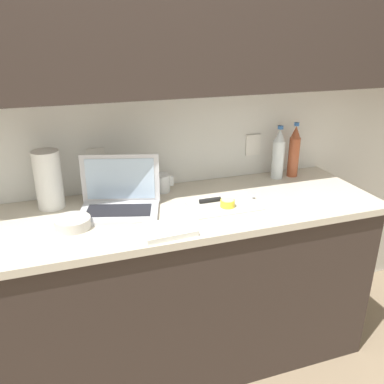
# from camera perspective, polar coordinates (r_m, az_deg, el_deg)

# --- Properties ---
(ground_plane) EXTENTS (12.00, 12.00, 0.00)m
(ground_plane) POSITION_cam_1_polar(r_m,az_deg,el_deg) (2.45, -3.40, -22.19)
(ground_plane) COLOR #847056
(ground_plane) RESTS_ON ground
(wall_back) EXTENTS (5.20, 0.38, 2.60)m
(wall_back) POSITION_cam_1_polar(r_m,az_deg,el_deg) (2.00, -6.47, 17.68)
(wall_back) COLOR white
(wall_back) RESTS_ON ground_plane
(counter_unit) EXTENTS (2.14, 0.65, 0.91)m
(counter_unit) POSITION_cam_1_polar(r_m,az_deg,el_deg) (2.15, -4.18, -13.38)
(counter_unit) COLOR #332823
(counter_unit) RESTS_ON ground_plane
(laptop) EXTENTS (0.42, 0.33, 0.25)m
(laptop) POSITION_cam_1_polar(r_m,az_deg,el_deg) (1.93, -10.13, -0.90)
(laptop) COLOR silver
(laptop) RESTS_ON counter_unit
(cutting_board) EXTENTS (0.33, 0.24, 0.01)m
(cutting_board) POSITION_cam_1_polar(r_m,az_deg,el_deg) (1.98, 4.35, -1.76)
(cutting_board) COLOR silver
(cutting_board) RESTS_ON counter_unit
(knife) EXTENTS (0.29, 0.04, 0.02)m
(knife) POSITION_cam_1_polar(r_m,az_deg,el_deg) (2.00, 3.59, -1.04)
(knife) COLOR silver
(knife) RESTS_ON cutting_board
(lemon_half_cut) EXTENTS (0.07, 0.07, 0.04)m
(lemon_half_cut) POSITION_cam_1_polar(r_m,az_deg,el_deg) (1.94, 5.01, -1.57)
(lemon_half_cut) COLOR yellow
(lemon_half_cut) RESTS_ON cutting_board
(bottle_green_soda) EXTENTS (0.07, 0.07, 0.30)m
(bottle_green_soda) POSITION_cam_1_polar(r_m,az_deg,el_deg) (2.35, 12.02, 5.19)
(bottle_green_soda) COLOR silver
(bottle_green_soda) RESTS_ON counter_unit
(bottle_oil_tall) EXTENTS (0.06, 0.06, 0.31)m
(bottle_oil_tall) POSITION_cam_1_polar(r_m,az_deg,el_deg) (2.40, 14.13, 5.49)
(bottle_oil_tall) COLOR #A34C2D
(bottle_oil_tall) RESTS_ON counter_unit
(measuring_cup) EXTENTS (0.11, 0.09, 0.09)m
(measuring_cup) POSITION_cam_1_polar(r_m,az_deg,el_deg) (2.13, -4.29, 1.27)
(measuring_cup) COLOR silver
(measuring_cup) RESTS_ON counter_unit
(bowl_white) EXTENTS (0.15, 0.15, 0.05)m
(bowl_white) POSITION_cam_1_polar(r_m,az_deg,el_deg) (1.82, -16.39, -4.19)
(bowl_white) COLOR beige
(bowl_white) RESTS_ON counter_unit
(paper_towel_roll) EXTENTS (0.13, 0.13, 0.28)m
(paper_towel_roll) POSITION_cam_1_polar(r_m,az_deg,el_deg) (2.02, -19.51, 1.64)
(paper_towel_roll) COLOR white
(paper_towel_roll) RESTS_ON counter_unit
(dish_towel) EXTENTS (0.23, 0.17, 0.02)m
(dish_towel) POSITION_cam_1_polar(r_m,az_deg,el_deg) (1.72, -3.47, -5.33)
(dish_towel) COLOR silver
(dish_towel) RESTS_ON counter_unit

